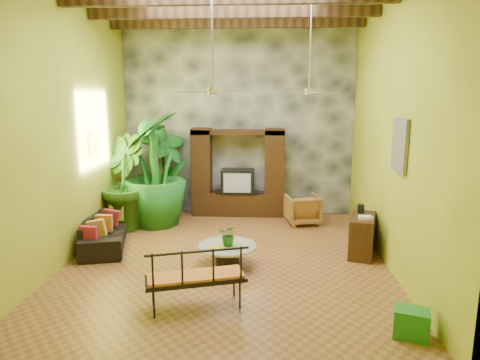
# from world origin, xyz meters

# --- Properties ---
(ground) EXTENTS (7.00, 7.00, 0.00)m
(ground) POSITION_xyz_m (0.00, 0.00, 0.00)
(ground) COLOR brown
(ground) RESTS_ON ground
(back_wall) EXTENTS (6.00, 0.02, 5.00)m
(back_wall) POSITION_xyz_m (0.00, 3.50, 2.50)
(back_wall) COLOR olive
(back_wall) RESTS_ON ground
(left_wall) EXTENTS (0.02, 7.00, 5.00)m
(left_wall) POSITION_xyz_m (-3.00, 0.00, 2.50)
(left_wall) COLOR olive
(left_wall) RESTS_ON ground
(right_wall) EXTENTS (0.02, 7.00, 5.00)m
(right_wall) POSITION_xyz_m (3.00, 0.00, 2.50)
(right_wall) COLOR olive
(right_wall) RESTS_ON ground
(stone_accent_wall) EXTENTS (5.98, 0.10, 4.98)m
(stone_accent_wall) POSITION_xyz_m (0.00, 3.44, 2.50)
(stone_accent_wall) COLOR #373A3F
(stone_accent_wall) RESTS_ON ground
(entertainment_center) EXTENTS (2.40, 0.55, 2.30)m
(entertainment_center) POSITION_xyz_m (0.00, 3.14, 0.97)
(entertainment_center) COLOR black
(entertainment_center) RESTS_ON ground
(ceiling_fan_front) EXTENTS (1.28, 1.28, 1.86)m
(ceiling_fan_front) POSITION_xyz_m (-0.20, -0.40, 3.40)
(ceiling_fan_front) COLOR #ADADB2
(ceiling_fan_front) RESTS_ON ceiling
(ceiling_fan_back) EXTENTS (1.28, 1.28, 1.86)m
(ceiling_fan_back) POSITION_xyz_m (1.60, 1.20, 3.40)
(ceiling_fan_back) COLOR #ADADB2
(ceiling_fan_back) RESTS_ON ceiling
(wall_art_mask) EXTENTS (0.06, 0.32, 0.55)m
(wall_art_mask) POSITION_xyz_m (-2.96, 1.00, 2.10)
(wall_art_mask) COLOR gold
(wall_art_mask) RESTS_ON left_wall
(wall_art_painting) EXTENTS (0.06, 0.70, 0.90)m
(wall_art_painting) POSITION_xyz_m (2.96, -0.60, 2.30)
(wall_art_painting) COLOR #2A689A
(wall_art_painting) RESTS_ON right_wall
(sofa) EXTENTS (1.33, 2.24, 0.61)m
(sofa) POSITION_xyz_m (-2.65, 0.58, 0.31)
(sofa) COLOR black
(sofa) RESTS_ON ground
(wicker_armchair) EXTENTS (0.91, 0.93, 0.72)m
(wicker_armchair) POSITION_xyz_m (1.65, 2.44, 0.36)
(wicker_armchair) COLOR brown
(wicker_armchair) RESTS_ON ground
(tall_plant_a) EXTENTS (1.53, 1.43, 2.41)m
(tall_plant_a) POSITION_xyz_m (-1.88, 2.86, 1.20)
(tall_plant_a) COLOR #185C1F
(tall_plant_a) RESTS_ON ground
(tall_plant_b) EXTENTS (1.47, 1.56, 2.25)m
(tall_plant_b) POSITION_xyz_m (-2.65, 1.81, 1.12)
(tall_plant_b) COLOR #245616
(tall_plant_b) RESTS_ON ground
(tall_plant_c) EXTENTS (1.69, 1.69, 2.77)m
(tall_plant_c) POSITION_xyz_m (-1.96, 2.14, 1.38)
(tall_plant_c) COLOR #1C6B21
(tall_plant_c) RESTS_ON ground
(coffee_table) EXTENTS (1.08, 1.08, 0.40)m
(coffee_table) POSITION_xyz_m (0.03, -0.36, 0.26)
(coffee_table) COLOR black
(coffee_table) RESTS_ON ground
(centerpiece_plant) EXTENTS (0.43, 0.40, 0.40)m
(centerpiece_plant) POSITION_xyz_m (0.06, -0.38, 0.60)
(centerpiece_plant) COLOR #1B5817
(centerpiece_plant) RESTS_ON coffee_table
(yellow_tray) EXTENTS (0.30, 0.25, 0.03)m
(yellow_tray) POSITION_xyz_m (-0.15, -0.54, 0.41)
(yellow_tray) COLOR yellow
(yellow_tray) RESTS_ON coffee_table
(iron_bench) EXTENTS (1.55, 0.95, 0.57)m
(iron_bench) POSITION_xyz_m (-0.29, -2.06, 0.54)
(iron_bench) COLOR black
(iron_bench) RESTS_ON ground
(side_console) EXTENTS (0.70, 1.07, 0.79)m
(side_console) POSITION_xyz_m (2.65, 0.37, 0.39)
(side_console) COLOR #392412
(side_console) RESTS_ON ground
(green_bin) EXTENTS (0.52, 0.45, 0.38)m
(green_bin) POSITION_xyz_m (2.65, -2.61, 0.19)
(green_bin) COLOR #1B6833
(green_bin) RESTS_ON ground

